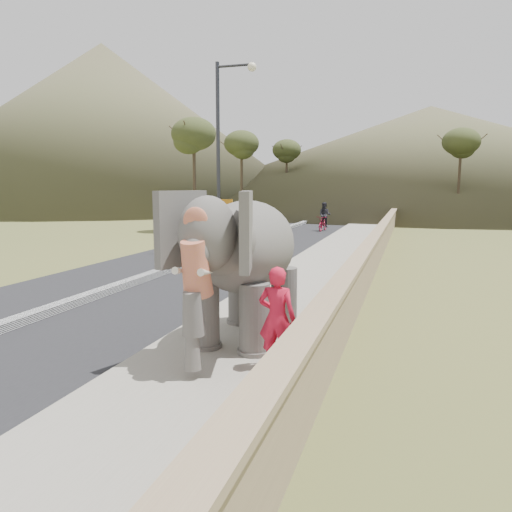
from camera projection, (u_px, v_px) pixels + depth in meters
The scene contains 12 objects.
ground at pixel (195, 394), 7.15m from camera, with size 160.00×160.00×0.00m, color olive.
road at pixel (182, 268), 18.07m from camera, with size 7.00×120.00×0.03m, color black.
median at pixel (182, 265), 18.06m from camera, with size 0.35×120.00×0.22m, color black.
walkway at pixel (318, 273), 16.60m from camera, with size 3.00×120.00×0.15m, color #9E9687.
parapet at pixel (369, 261), 16.05m from camera, with size 0.30×120.00×1.10m, color tan.
lamppost at pixel (225, 139), 20.83m from camera, with size 1.76×0.36×8.00m.
signboard at pixel (226, 217), 20.77m from camera, with size 0.60×0.08×2.40m.
hill_left at pixel (105, 126), 68.75m from camera, with size 60.00×60.00×22.00m, color brown.
hill_far at pixel (429, 157), 70.90m from camera, with size 80.00×80.00×14.00m, color brown.
elephant_and_man at pixel (247, 267), 9.19m from camera, with size 2.27×3.81×2.69m.
motorcyclist at pixel (324, 220), 32.36m from camera, with size 0.90×1.90×1.88m.
trees at pixel (453, 175), 37.20m from camera, with size 47.79×26.51×8.07m.
Camera 1 is at (2.85, -6.23, 2.98)m, focal length 35.00 mm.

